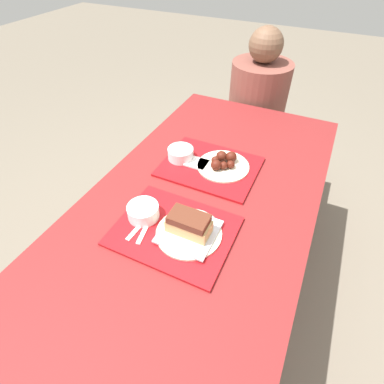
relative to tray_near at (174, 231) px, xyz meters
The scene contains 14 objects.
ground_plane 0.81m from the tray_near, 86.02° to the left, with size 12.00×12.00×0.00m, color #706656.
picnic_table 0.25m from the tray_near, 86.02° to the left, with size 0.90×1.71×0.77m.
picnic_bench_far 1.37m from the tray_near, 89.30° to the left, with size 0.85×0.28×0.43m.
tray_near is the anchor object (origin of this frame).
tray_far 0.41m from the tray_near, 94.26° to the left, with size 0.43×0.34×0.01m.
bowl_coleslaw_near 0.14m from the tray_near, behind, with size 0.12×0.12×0.05m.
brisket_sandwich_plate 0.07m from the tray_near, ahead, with size 0.24×0.24×0.09m.
plastic_fork_near 0.13m from the tray_near, 166.21° to the right, with size 0.03×0.17×0.00m.
plastic_knife_near 0.10m from the tray_near, 163.30° to the right, with size 0.05×0.17×0.00m.
condiment_packet 0.08m from the tray_near, 107.71° to the left, with size 0.04×0.03×0.01m.
bowl_coleslaw_far 0.44m from the tray_near, 113.84° to the left, with size 0.12×0.12×0.05m.
wings_plate_far 0.43m from the tray_near, 86.65° to the left, with size 0.24×0.24×0.06m.
napkin_far 0.41m from the tray_near, 104.23° to the left, with size 0.12×0.08×0.01m.
person_seated_across 1.31m from the tray_near, 92.49° to the left, with size 0.39×0.39×0.73m.
Camera 1 is at (0.35, -0.84, 1.63)m, focal length 28.00 mm.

